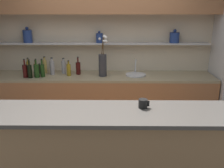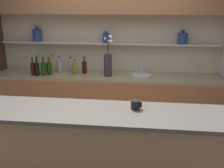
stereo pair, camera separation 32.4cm
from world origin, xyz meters
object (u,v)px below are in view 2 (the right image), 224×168
object	(u,v)px
sink_fixture	(141,75)
bottle_wine_2	(37,69)
bottle_spirit_1	(71,66)
bottle_spirit_5	(53,65)
bottle_sauce_0	(48,67)
bottle_wine_7	(33,69)
bottle_wine_11	(44,69)
flower_vase	(108,63)
bottle_wine_6	(49,68)
bottle_oil_3	(38,65)
coffee_mug	(136,105)
bottle_spirit_9	(59,66)
bottle_wine_8	(84,67)
bottle_oil_10	(75,69)
bottle_oil_4	(44,67)

from	to	relation	value
sink_fixture	bottle_wine_2	world-z (taller)	bottle_wine_2
bottle_spirit_1	bottle_spirit_5	world-z (taller)	bottle_spirit_5
bottle_sauce_0	bottle_spirit_1	world-z (taller)	bottle_spirit_1
bottle_wine_7	bottle_wine_11	world-z (taller)	bottle_wine_11
flower_vase	bottle_wine_2	bearing A→B (deg)	-174.30
sink_fixture	bottle_spirit_1	xyz separation A→B (m)	(-1.20, 0.10, 0.09)
sink_fixture	bottle_sauce_0	xyz separation A→B (m)	(-1.60, 0.09, 0.05)
bottle_spirit_1	bottle_wine_2	distance (m)	0.55
bottle_spirit_1	bottle_wine_6	distance (m)	0.36
flower_vase	bottle_sauce_0	bearing A→B (deg)	172.05
bottle_oil_3	bottle_spirit_5	size ratio (longest dim) A/B	0.89
coffee_mug	bottle_wine_6	bearing A→B (deg)	134.38
flower_vase	bottle_spirit_1	world-z (taller)	flower_vase
bottle_wine_6	bottle_sauce_0	bearing A→B (deg)	117.23
coffee_mug	bottle_wine_2	bearing A→B (deg)	139.08
sink_fixture	bottle_spirit_9	size ratio (longest dim) A/B	1.16
bottle_spirit_5	bottle_wine_6	size ratio (longest dim) A/B	0.97
bottle_spirit_1	bottle_wine_6	bearing A→B (deg)	-145.61
sink_fixture	bottle_wine_6	world-z (taller)	bottle_wine_6
bottle_spirit_5	bottle_wine_6	distance (m)	0.22
bottle_spirit_1	bottle_wine_8	size ratio (longest dim) A/B	0.90
bottle_wine_2	bottle_spirit_5	world-z (taller)	bottle_wine_2
bottle_oil_3	bottle_wine_11	xyz separation A→B (m)	(0.23, -0.29, 0.01)
bottle_wine_2	bottle_oil_10	size ratio (longest dim) A/B	1.19
bottle_wine_6	bottle_wine_11	xyz separation A→B (m)	(-0.08, -0.03, 0.00)
bottle_wine_6	bottle_wine_8	xyz separation A→B (m)	(0.55, 0.16, -0.00)
bottle_sauce_0	bottle_wine_8	xyz separation A→B (m)	(0.65, -0.04, 0.03)
bottle_wine_7	bottle_spirit_9	bearing A→B (deg)	24.96
bottle_wine_2	bottle_spirit_9	xyz separation A→B (m)	(0.30, 0.21, 0.01)
bottle_spirit_1	bottle_spirit_5	size ratio (longest dim) A/B	0.93
bottle_wine_2	bottle_wine_7	bearing A→B (deg)	161.34
bottle_wine_2	bottle_wine_7	xyz separation A→B (m)	(-0.08, 0.03, -0.00)
bottle_spirit_9	bottle_wine_11	xyz separation A→B (m)	(-0.21, -0.17, -0.01)
bottle_spirit_1	bottle_wine_6	world-z (taller)	bottle_wine_6
bottle_oil_3	bottle_spirit_9	size ratio (longest dim) A/B	0.89
bottle_spirit_5	bottle_wine_7	bearing A→B (deg)	-133.31
bottle_spirit_1	bottle_wine_7	world-z (taller)	bottle_wine_7
bottle_wine_11	bottle_sauce_0	bearing A→B (deg)	94.26
bottle_spirit_1	bottle_wine_7	size ratio (longest dim) A/B	0.89
sink_fixture	bottle_oil_10	world-z (taller)	same
bottle_sauce_0	bottle_oil_3	size ratio (longest dim) A/B	0.68
coffee_mug	bottle_spirit_9	bearing A→B (deg)	129.21
bottle_sauce_0	bottle_wine_7	distance (m)	0.29
sink_fixture	bottle_spirit_9	xyz separation A→B (m)	(-1.37, 0.04, 0.10)
bottle_spirit_1	bottle_oil_4	size ratio (longest dim) A/B	1.04
bottle_oil_4	coffee_mug	bearing A→B (deg)	-44.73
bottle_spirit_5	bottle_oil_4	bearing A→B (deg)	-128.00
bottle_spirit_9	bottle_wine_11	size ratio (longest dim) A/B	0.95
bottle_sauce_0	bottle_spirit_9	world-z (taller)	bottle_spirit_9
bottle_wine_7	bottle_spirit_9	size ratio (longest dim) A/B	1.04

